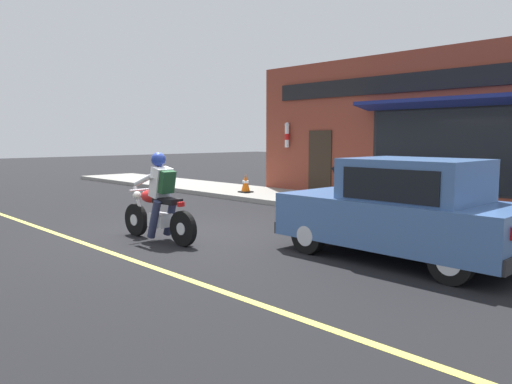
% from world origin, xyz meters
% --- Properties ---
extents(ground_plane, '(80.00, 80.00, 0.00)m').
position_xyz_m(ground_plane, '(0.00, 0.00, 0.00)').
color(ground_plane, black).
extents(sidewalk_curb, '(2.60, 22.00, 0.14)m').
position_xyz_m(sidewalk_curb, '(5.45, 3.00, 0.07)').
color(sidewalk_curb, gray).
rests_on(sidewalk_curb, ground).
extents(lane_stripe, '(0.12, 19.80, 0.01)m').
position_xyz_m(lane_stripe, '(-1.80, 3.00, 0.00)').
color(lane_stripe, '#D1C64C').
rests_on(lane_stripe, ground).
extents(storefront_building, '(1.25, 10.84, 4.20)m').
position_xyz_m(storefront_building, '(6.98, -0.80, 2.11)').
color(storefront_building, brown).
rests_on(storefront_building, ground).
extents(motorcycle_with_rider, '(0.59, 2.02, 1.62)m').
position_xyz_m(motorcycle_with_rider, '(-0.69, -0.07, 0.68)').
color(motorcycle_with_rider, black).
rests_on(motorcycle_with_rider, ground).
extents(car_hatchback, '(1.65, 3.78, 1.57)m').
position_xyz_m(car_hatchback, '(1.24, -3.87, 0.77)').
color(car_hatchback, black).
rests_on(car_hatchback, ground).
extents(traffic_cone, '(0.36, 0.36, 0.60)m').
position_xyz_m(traffic_cone, '(5.03, 3.85, 0.43)').
color(traffic_cone, black).
rests_on(traffic_cone, sidewalk_curb).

